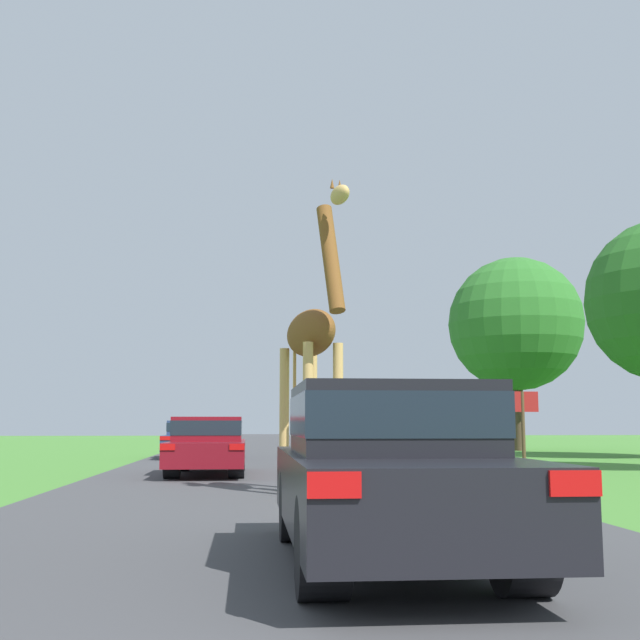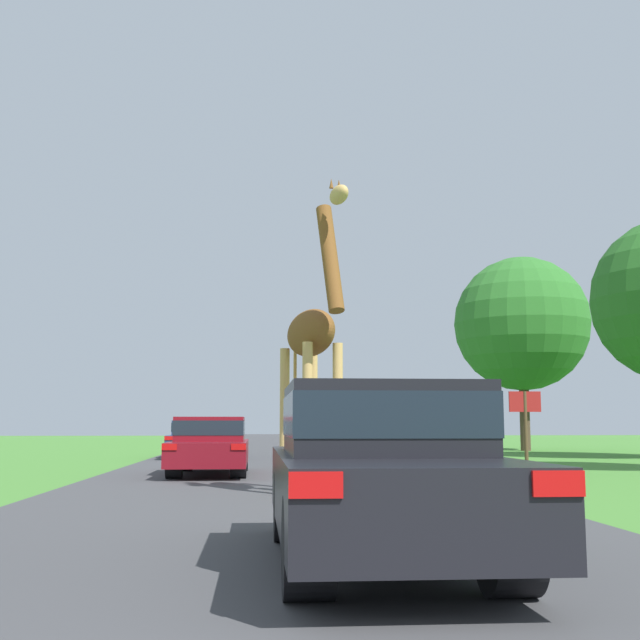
% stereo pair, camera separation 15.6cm
% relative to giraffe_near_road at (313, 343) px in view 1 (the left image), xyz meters
% --- Properties ---
extents(road, '(7.68, 120.00, 0.00)m').
position_rel_giraffe_near_road_xyz_m(road, '(-0.70, 17.34, -2.54)').
color(road, '#424244').
rests_on(road, ground).
extents(giraffe_near_road, '(1.10, 2.53, 5.12)m').
position_rel_giraffe_near_road_xyz_m(giraffe_near_road, '(0.00, 0.00, 0.00)').
color(giraffe_near_road, tan).
rests_on(giraffe_near_road, ground).
extents(car_lead_maroon, '(1.72, 4.55, 1.50)m').
position_rel_giraffe_near_road_xyz_m(car_lead_maroon, '(0.10, -6.72, -1.74)').
color(car_lead_maroon, black).
rests_on(car_lead_maroon, ground).
extents(car_queue_right, '(1.91, 4.19, 1.27)m').
position_rel_giraffe_near_road_xyz_m(car_queue_right, '(-2.93, 14.66, -1.86)').
color(car_queue_right, navy).
rests_on(car_queue_right, ground).
extents(car_queue_left, '(1.96, 4.35, 1.38)m').
position_rel_giraffe_near_road_xyz_m(car_queue_left, '(1.89, 14.33, -1.80)').
color(car_queue_left, silver).
rests_on(car_queue_left, ground).
extents(car_far_ahead, '(1.71, 4.59, 1.32)m').
position_rel_giraffe_near_road_xyz_m(car_far_ahead, '(-2.01, 5.39, -1.84)').
color(car_far_ahead, maroon).
rests_on(car_far_ahead, ground).
extents(car_verge_right, '(1.89, 4.37, 1.38)m').
position_rel_giraffe_near_road_xyz_m(car_verge_right, '(2.28, 9.37, -1.79)').
color(car_verge_right, '#561914').
rests_on(car_verge_right, ground).
extents(tree_right_cluster, '(5.93, 5.93, 8.54)m').
position_rel_giraffe_near_road_xyz_m(tree_right_cluster, '(10.74, 20.87, 3.02)').
color(tree_right_cluster, '#4C3828').
rests_on(tree_right_cluster, ground).
extents(sign_post, '(0.70, 0.08, 1.86)m').
position_rel_giraffe_near_road_xyz_m(sign_post, '(4.84, 3.42, -1.25)').
color(sign_post, '#4C3823').
rests_on(sign_post, ground).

